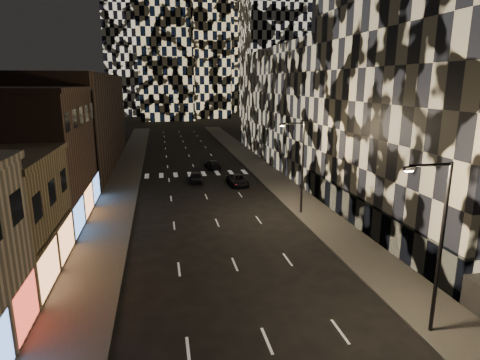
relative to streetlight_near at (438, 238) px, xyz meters
name	(u,v)px	position (x,y,z in m)	size (l,w,h in m)	color
sidewalk_left	(125,176)	(-18.35, 40.00, -5.28)	(4.00, 120.00, 0.15)	#47443F
sidewalk_right	(264,170)	(1.65, 40.00, -5.28)	(4.00, 120.00, 0.15)	#47443F
curb_left	(140,176)	(-16.25, 40.00, -5.28)	(0.20, 120.00, 0.15)	#4C4C47
curb_right	(250,171)	(-0.45, 40.00, -5.28)	(0.20, 120.00, 0.15)	#4C4C47
retail_brown	(28,158)	(-25.35, 23.50, 0.65)	(10.00, 15.00, 12.00)	#453027
retail_filler_left	(80,121)	(-25.35, 50.00, 1.65)	(10.00, 40.00, 14.00)	#453027
midrise_right	(453,104)	(11.65, 14.50, 5.65)	(16.00, 25.00, 22.00)	#232326
midrise_base	(363,214)	(3.95, 14.50, -3.85)	(0.60, 25.00, 3.00)	#383838
midrise_filler_right	(313,106)	(11.65, 47.00, 3.65)	(16.00, 40.00, 18.00)	#232326
streetlight_near	(438,238)	(0.00, 0.00, 0.00)	(2.55, 0.25, 9.00)	black
streetlight_far	(300,161)	(0.00, 20.00, 0.00)	(2.55, 0.25, 9.00)	black
car_dark_midlane	(196,177)	(-8.85, 34.94, -4.68)	(1.59, 3.96, 1.35)	black
car_dark_oncoming	(213,164)	(-5.63, 43.17, -4.70)	(1.82, 4.47, 1.30)	black
car_dark_rightlane	(238,180)	(-3.80, 32.45, -4.69)	(2.19, 4.75, 1.32)	black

